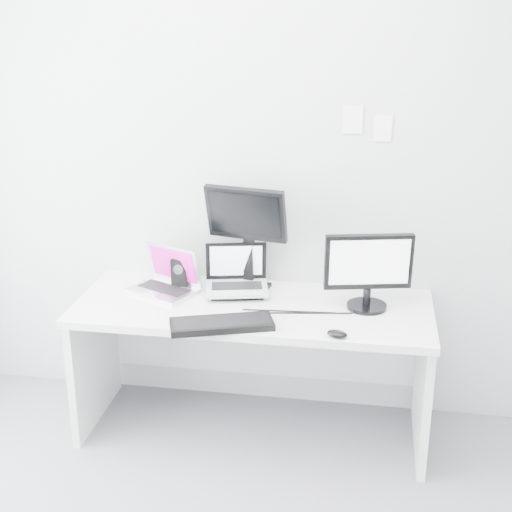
{
  "coord_description": "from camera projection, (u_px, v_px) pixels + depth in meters",
  "views": [
    {
      "loc": [
        0.56,
        -2.07,
        2.19
      ],
      "look_at": [
        0.02,
        1.23,
        1.0
      ],
      "focal_mm": 50.87,
      "sensor_mm": 36.0,
      "label": 1
    }
  ],
  "objects": [
    {
      "name": "dell_laptop",
      "position": [
        237.0,
        271.0,
        3.74
      ],
      "size": [
        0.37,
        0.31,
        0.27
      ],
      "primitive_type": "cube",
      "rotation": [
        0.0,
        0.0,
        0.22
      ],
      "color": "silver",
      "rests_on": "desk"
    },
    {
      "name": "wall_note_0",
      "position": [
        353.0,
        119.0,
        3.61
      ],
      "size": [
        0.1,
        0.0,
        0.14
      ],
      "primitive_type": "cube",
      "color": "white",
      "rests_on": "back_wall"
    },
    {
      "name": "mouse",
      "position": [
        337.0,
        334.0,
        3.3
      ],
      "size": [
        0.11,
        0.09,
        0.03
      ],
      "primitive_type": "ellipsoid",
      "rotation": [
        0.0,
        0.0,
        -0.31
      ],
      "color": "black",
      "rests_on": "desk"
    },
    {
      "name": "back_wall",
      "position": [
        264.0,
        169.0,
        3.78
      ],
      "size": [
        3.6,
        0.0,
        3.6
      ],
      "primitive_type": "plane",
      "rotation": [
        1.57,
        0.0,
        0.0
      ],
      "color": "#B5B7B9",
      "rests_on": "ground"
    },
    {
      "name": "keyboard",
      "position": [
        222.0,
        324.0,
        3.4
      ],
      "size": [
        0.51,
        0.32,
        0.03
      ],
      "primitive_type": "cube",
      "rotation": [
        0.0,
        0.0,
        0.33
      ],
      "color": "black",
      "rests_on": "desk"
    },
    {
      "name": "desk",
      "position": [
        253.0,
        369.0,
        3.78
      ],
      "size": [
        1.8,
        0.7,
        0.73
      ],
      "primitive_type": "cube",
      "color": "silver",
      "rests_on": "ground"
    },
    {
      "name": "wall_note_1",
      "position": [
        383.0,
        128.0,
        3.6
      ],
      "size": [
        0.09,
        0.0,
        0.13
      ],
      "primitive_type": "cube",
      "color": "white",
      "rests_on": "back_wall"
    },
    {
      "name": "samsung_monitor",
      "position": [
        369.0,
        271.0,
        3.55
      ],
      "size": [
        0.47,
        0.29,
        0.4
      ],
      "primitive_type": "cube",
      "rotation": [
        0.0,
        0.0,
        0.22
      ],
      "color": "black",
      "rests_on": "desk"
    },
    {
      "name": "macbook",
      "position": [
        161.0,
        270.0,
        3.77
      ],
      "size": [
        0.41,
        0.37,
        0.25
      ],
      "primitive_type": "cube",
      "rotation": [
        0.0,
        0.0,
        -0.44
      ],
      "color": "silver",
      "rests_on": "desk"
    },
    {
      "name": "speaker",
      "position": [
        180.0,
        273.0,
        3.85
      ],
      "size": [
        0.11,
        0.11,
        0.17
      ],
      "primitive_type": "cube",
      "rotation": [
        0.0,
        0.0,
        0.42
      ],
      "color": "black",
      "rests_on": "desk"
    },
    {
      "name": "rear_monitor",
      "position": [
        247.0,
        237.0,
        3.77
      ],
      "size": [
        0.45,
        0.23,
        0.58
      ],
      "primitive_type": "cube",
      "rotation": [
        0.0,
        0.0,
        -0.2
      ],
      "color": "black",
      "rests_on": "desk"
    }
  ]
}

